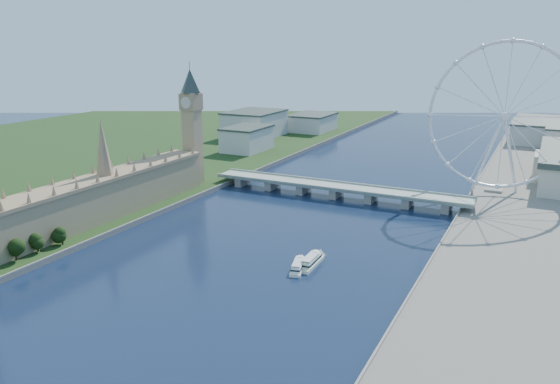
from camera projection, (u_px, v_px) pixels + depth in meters
The scene contains 8 objects.
bank_left at pixel (1, 167), 563.08m from camera, with size 500.00×1400.00×6.00m, color slate.
parliament_range at pixel (107, 195), 393.88m from camera, with size 24.00×200.00×70.00m.
big_ben at pixel (191, 112), 474.38m from camera, with size 20.02×20.02×110.00m.
westminster_bridge at pixel (337, 189), 454.37m from camera, with size 220.00×22.00×9.50m.
london_eye at pixel (505, 117), 434.32m from camera, with size 113.60×39.12×124.30m.
city_skyline at pixel (444, 135), 659.40m from camera, with size 505.00×280.00×32.00m.
tour_boat_near at pixel (298, 270), 310.06m from camera, with size 6.56×25.87×5.68m, color white, non-canonical shape.
tour_boat_far at pixel (311, 266), 315.73m from camera, with size 7.44×29.15×6.43m, color white, non-canonical shape.
Camera 1 is at (152.90, -113.93, 124.85)m, focal length 35.00 mm.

